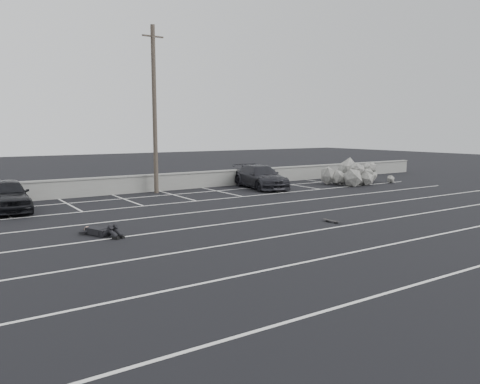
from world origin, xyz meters
TOP-DOWN VIEW (x-y plane):
  - ground at (0.00, 0.00)m, footprint 120.00×120.00m
  - seawall at (0.00, 14.00)m, footprint 50.00×0.45m
  - stall_lines at (-0.08, 4.41)m, footprint 36.00×20.05m
  - car_left at (-7.88, 11.10)m, footprint 1.92×4.55m
  - car_right at (7.13, 11.62)m, footprint 2.85×5.36m
  - utility_pole at (0.51, 13.20)m, footprint 1.31×0.26m
  - trash_bin at (8.98, 13.01)m, footprint 0.91×0.91m
  - riprap_pile at (14.19, 10.11)m, footprint 5.48×4.24m
  - person at (-5.88, 3.90)m, footprint 2.70×3.15m
  - skateboard at (2.86, 0.80)m, footprint 0.23×0.69m

SIDE VIEW (x-z plane):
  - ground at x=0.00m, z-range 0.00..0.00m
  - stall_lines at x=-0.08m, z-range 0.00..0.01m
  - skateboard at x=2.86m, z-range 0.02..0.11m
  - person at x=-5.88m, z-range 0.00..0.49m
  - riprap_pile at x=14.19m, z-range -0.13..1.16m
  - trash_bin at x=8.98m, z-range 0.01..1.06m
  - seawall at x=0.00m, z-range 0.02..1.08m
  - car_right at x=7.13m, z-range 0.00..1.48m
  - car_left at x=-7.88m, z-range 0.00..1.53m
  - utility_pole at x=0.51m, z-range 0.06..9.85m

